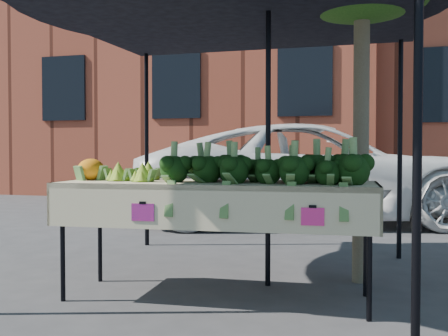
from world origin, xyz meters
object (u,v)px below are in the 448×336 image
vehicle (316,45)px  canopy (230,124)px  table (217,240)px  street_tree (362,54)px

vehicle → canopy: bearing=160.9°
table → canopy: size_ratio=0.77×
vehicle → street_tree: vehicle is taller
table → street_tree: (1.04, 0.86, 1.52)m
table → vehicle: (0.19, 4.77, 2.37)m
street_tree → canopy: bearing=-166.4°
street_tree → vehicle: bearing=102.2°
table → street_tree: bearing=39.5°
street_tree → table: bearing=-140.5°
canopy → vehicle: (0.25, 4.18, 1.45)m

